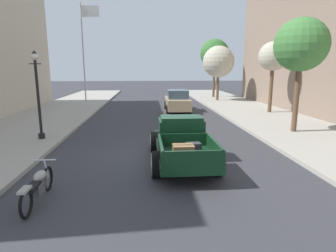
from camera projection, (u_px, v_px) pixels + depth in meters
The scene contains 10 objects.
ground_plane at pixel (166, 156), 10.68m from camera, with size 140.00×140.00×0.00m, color #333338.
hotrod_truck_dark_green at pixel (181, 140), 10.03m from camera, with size 2.22×4.95×1.58m.
motorcycle_parked at pixel (38, 186), 6.83m from camera, with size 0.62×2.12×0.93m.
car_background_tan at pixel (177, 101), 21.97m from camera, with size 1.92×4.33×1.65m.
street_lamp_near at pixel (37, 89), 12.28m from camera, with size 0.50×0.32×3.85m.
flagpole at pixel (85, 42), 26.65m from camera, with size 1.74×0.16×9.16m.
street_tree_nearest at pixel (301, 45), 13.37m from camera, with size 2.53×2.53×5.47m.
street_tree_second at pixel (273, 57), 19.77m from camera, with size 2.03×2.03×4.98m.
street_tree_third at pixel (219, 62), 27.76m from camera, with size 3.08×3.08×5.34m.
street_tree_farthest at pixel (215, 54), 30.91m from camera, with size 3.15×3.15×6.32m.
Camera 1 is at (-0.70, -10.23, 3.21)m, focal length 30.14 mm.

